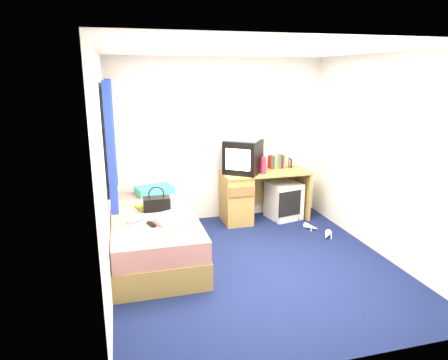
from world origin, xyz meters
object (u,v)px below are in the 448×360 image
object	(u,v)px
desk	(247,195)
crt_tv	(243,157)
bed	(154,235)
storage_cube	(284,200)
vcr	(243,137)
picture_frame	(290,163)
colour_swatch_fan	(173,233)
pink_water_bottle	(263,166)
white_heels	(319,231)
magazine	(146,208)
aerosol_can	(260,165)
pillow	(155,190)
handbag	(157,203)
towel	(169,218)
remote_control	(151,224)
water_bottle	(136,219)

from	to	relation	value
desk	crt_tv	xyz separation A→B (m)	(-0.07, 0.00, 0.59)
bed	desk	bearing A→B (deg)	30.71
desk	storage_cube	world-z (taller)	desk
vcr	picture_frame	bearing A→B (deg)	44.24
vcr	colour_swatch_fan	world-z (taller)	vcr
picture_frame	pink_water_bottle	world-z (taller)	pink_water_bottle
storage_cube	white_heels	xyz separation A→B (m)	(0.23, -0.73, -0.24)
bed	crt_tv	world-z (taller)	crt_tv
colour_swatch_fan	magazine	bearing A→B (deg)	104.06
desk	aerosol_can	bearing A→B (deg)	6.52
storage_cube	aerosol_can	size ratio (longest dim) A/B	2.92
magazine	bed	bearing A→B (deg)	-72.32
pillow	handbag	distance (m)	0.70
aerosol_can	white_heels	distance (m)	1.28
desk	aerosol_can	xyz separation A→B (m)	(0.21, 0.02, 0.44)
towel	colour_swatch_fan	size ratio (longest dim) A/B	1.29
aerosol_can	handbag	world-z (taller)	aerosol_can
picture_frame	towel	bearing A→B (deg)	-143.89
picture_frame	magazine	xyz separation A→B (m)	(-2.29, -0.80, -0.27)
desk	remote_control	bearing A→B (deg)	-140.96
magazine	crt_tv	bearing A→B (deg)	23.60
desk	handbag	bearing A→B (deg)	-152.43
picture_frame	white_heels	size ratio (longest dim) A/B	0.25
water_bottle	remote_control	world-z (taller)	water_bottle
storage_cube	picture_frame	bearing A→B (deg)	36.71
desk	water_bottle	distance (m)	2.00
crt_tv	towel	bearing A→B (deg)	-99.62
pillow	aerosol_can	size ratio (longest dim) A/B	2.57
pillow	magazine	xyz separation A→B (m)	(-0.17, -0.60, -0.05)
storage_cube	picture_frame	world-z (taller)	picture_frame
picture_frame	towel	size ratio (longest dim) A/B	0.49
aerosol_can	desk	bearing A→B (deg)	-173.48
pink_water_bottle	bed	bearing A→B (deg)	-156.01
pillow	white_heels	xyz separation A→B (m)	(2.19, -0.73, -0.55)
picture_frame	magazine	size ratio (longest dim) A/B	0.50
vcr	magazine	xyz separation A→B (m)	(-1.47, -0.65, -0.73)
vcr	desk	bearing A→B (deg)	30.28
storage_cube	handbag	size ratio (longest dim) A/B	1.71
water_bottle	white_heels	size ratio (longest dim) A/B	0.36
desk	vcr	size ratio (longest dim) A/B	2.90
crt_tv	water_bottle	xyz separation A→B (m)	(-1.61, -1.08, -0.42)
pillow	remote_control	bearing A→B (deg)	-97.16
aerosol_can	remote_control	bearing A→B (deg)	-143.95
water_bottle	remote_control	distance (m)	0.22
bed	colour_swatch_fan	distance (m)	0.72
magazine	colour_swatch_fan	world-z (taller)	magazine
desk	colour_swatch_fan	xyz separation A→B (m)	(-1.32, -1.52, 0.14)
crt_tv	colour_swatch_fan	xyz separation A→B (m)	(-1.25, -1.52, -0.45)
desk	white_heels	distance (m)	1.18
aerosol_can	water_bottle	bearing A→B (deg)	-149.60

